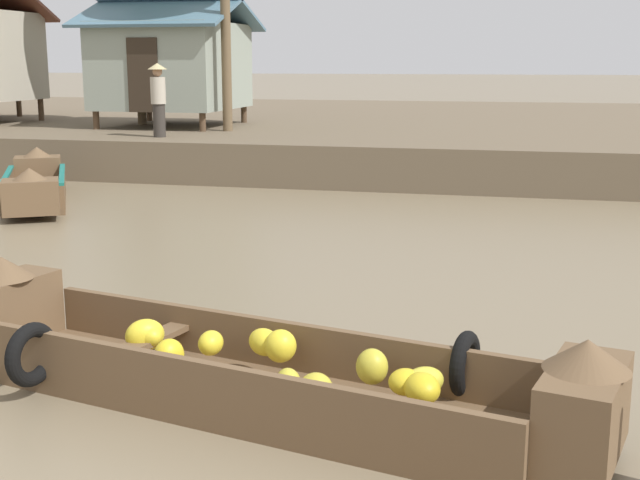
# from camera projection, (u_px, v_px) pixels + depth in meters

# --- Properties ---
(ground_plane) EXTENTS (300.00, 300.00, 0.00)m
(ground_plane) POSITION_uv_depth(u_px,v_px,m) (355.00, 237.00, 12.98)
(ground_plane) COLOR #7A6B51
(riverbank_strip) EXTENTS (160.00, 20.00, 0.91)m
(riverbank_strip) POSITION_uv_depth(u_px,v_px,m) (447.00, 131.00, 26.67)
(riverbank_strip) COLOR brown
(riverbank_strip) RESTS_ON ground
(banana_boat) EXTENTS (5.66, 2.25, 0.91)m
(banana_boat) POSITION_uv_depth(u_px,v_px,m) (248.00, 367.00, 6.65)
(banana_boat) COLOR brown
(banana_boat) RESTS_ON ground
(cargo_boat_upstream) EXTENTS (2.93, 4.19, 0.89)m
(cargo_boat_upstream) POSITION_uv_depth(u_px,v_px,m) (35.00, 186.00, 15.97)
(cargo_boat_upstream) COLOR brown
(cargo_boat_upstream) RESTS_ON ground
(stilt_house_right) EXTENTS (3.98, 4.06, 3.35)m
(stilt_house_right) POSITION_uv_depth(u_px,v_px,m) (172.00, 63.00, 22.54)
(stilt_house_right) COLOR #4C3826
(stilt_house_right) RESTS_ON riverbank_strip
(vendor_person) EXTENTS (0.44, 0.44, 1.66)m
(vendor_person) POSITION_uv_depth(u_px,v_px,m) (158.00, 96.00, 19.34)
(vendor_person) COLOR #332D28
(vendor_person) RESTS_ON riverbank_strip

